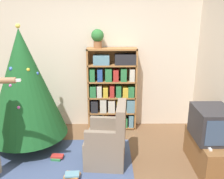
% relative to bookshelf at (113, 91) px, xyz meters
% --- Properties ---
extents(wall_back, '(8.00, 0.10, 2.60)m').
position_rel_bookshelf_xyz_m(wall_back, '(-0.44, 0.21, 0.56)').
color(wall_back, beige).
rests_on(wall_back, ground_plane).
extents(area_rug, '(2.28, 1.67, 0.01)m').
position_rel_bookshelf_xyz_m(area_rug, '(-0.87, -1.33, -0.74)').
color(area_rug, '#3D4C70').
rests_on(area_rug, ground_plane).
extents(bookshelf, '(0.90, 0.27, 1.53)m').
position_rel_bookshelf_xyz_m(bookshelf, '(0.00, 0.00, 0.00)').
color(bookshelf, '#A8703D').
rests_on(bookshelf, ground_plane).
extents(tv_stand, '(0.42, 0.95, 0.46)m').
position_rel_bookshelf_xyz_m(tv_stand, '(1.34, -1.31, -0.51)').
color(tv_stand, brown).
rests_on(tv_stand, ground_plane).
extents(television, '(0.48, 0.59, 0.44)m').
position_rel_bookshelf_xyz_m(television, '(1.34, -1.31, -0.06)').
color(television, '#28282D').
rests_on(television, tv_stand).
extents(game_remote, '(0.04, 0.12, 0.02)m').
position_rel_bookshelf_xyz_m(game_remote, '(1.21, -1.60, -0.26)').
color(game_remote, white).
rests_on(game_remote, tv_stand).
extents(christmas_tree, '(1.26, 1.26, 1.98)m').
position_rel_bookshelf_xyz_m(christmas_tree, '(-1.39, -0.65, 0.32)').
color(christmas_tree, '#4C3323').
rests_on(christmas_tree, ground_plane).
extents(armchair, '(0.62, 0.61, 0.92)m').
position_rel_bookshelf_xyz_m(armchair, '(-0.08, -1.18, -0.42)').
color(armchair, '#7A6B5B').
rests_on(armchair, ground_plane).
extents(potted_plant, '(0.22, 0.22, 0.33)m').
position_rel_bookshelf_xyz_m(potted_plant, '(-0.26, 0.01, 0.98)').
color(potted_plant, '#935B38').
rests_on(potted_plant, bookshelf).
extents(book_pile_near_tree, '(0.19, 0.17, 0.06)m').
position_rel_bookshelf_xyz_m(book_pile_near_tree, '(-0.86, -1.08, -0.71)').
color(book_pile_near_tree, '#2D7A42').
rests_on(book_pile_near_tree, ground_plane).
extents(book_pile_by_chair, '(0.22, 0.18, 0.09)m').
position_rel_bookshelf_xyz_m(book_pile_by_chair, '(-0.56, -1.56, -0.69)').
color(book_pile_by_chair, '#843889').
rests_on(book_pile_by_chair, ground_plane).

